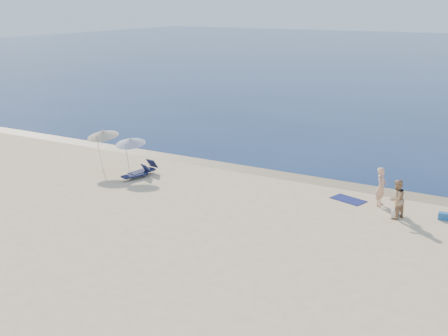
{
  "coord_description": "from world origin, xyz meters",
  "views": [
    {
      "loc": [
        10.72,
        -9.2,
        9.68
      ],
      "look_at": [
        -3.71,
        16.0,
        1.0
      ],
      "focal_mm": 45.0,
      "sensor_mm": 36.0,
      "label": 1
    }
  ],
  "objects_px": {
    "person_right": "(396,199)",
    "blue_cooler": "(444,216)",
    "umbrella_near": "(130,141)",
    "person_left": "(381,187)"
  },
  "relations": [
    {
      "from": "blue_cooler",
      "to": "person_right",
      "type": "bearing_deg",
      "value": -158.88
    },
    {
      "from": "umbrella_near",
      "to": "person_left",
      "type": "bearing_deg",
      "value": 0.45
    },
    {
      "from": "person_right",
      "to": "person_left",
      "type": "bearing_deg",
      "value": -116.72
    },
    {
      "from": "person_right",
      "to": "umbrella_near",
      "type": "height_order",
      "value": "umbrella_near"
    },
    {
      "from": "umbrella_near",
      "to": "blue_cooler",
      "type": "bearing_deg",
      "value": -2.33
    },
    {
      "from": "person_right",
      "to": "blue_cooler",
      "type": "relative_size",
      "value": 4.05
    },
    {
      "from": "person_left",
      "to": "umbrella_near",
      "type": "bearing_deg",
      "value": 100.18
    },
    {
      "from": "blue_cooler",
      "to": "umbrella_near",
      "type": "xyz_separation_m",
      "value": [
        -16.98,
        -1.51,
        1.79
      ]
    },
    {
      "from": "person_right",
      "to": "blue_cooler",
      "type": "distance_m",
      "value": 2.32
    },
    {
      "from": "person_left",
      "to": "person_right",
      "type": "xyz_separation_m",
      "value": [
        1.07,
        -1.36,
        -0.04
      ]
    }
  ]
}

